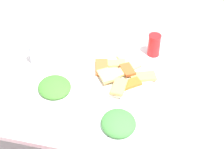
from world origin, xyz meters
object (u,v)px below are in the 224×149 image
at_px(soda_can, 154,45).
at_px(salad_plate_greens, 118,124).
at_px(dining_table, 106,95).
at_px(fork, 182,91).
at_px(salad_plate_rice, 55,88).
at_px(paper_napkin, 182,95).
at_px(spoon, 182,97).
at_px(drinking_glass, 36,54).
at_px(pide_platter, 121,74).

bearing_deg(soda_can, salad_plate_greens, 82.27).
bearing_deg(salad_plate_greens, dining_table, -65.65).
xyz_separation_m(salad_plate_greens, fork, (-0.25, -0.28, -0.01)).
relative_size(salad_plate_rice, fork, 1.30).
bearing_deg(paper_napkin, salad_plate_rice, 10.67).
relative_size(dining_table, paper_napkin, 7.06).
bearing_deg(spoon, soda_can, -41.40).
xyz_separation_m(salad_plate_greens, paper_napkin, (-0.25, -0.26, -0.02)).
bearing_deg(salad_plate_greens, paper_napkin, -133.62).
distance_m(salad_plate_rice, fork, 0.60).
xyz_separation_m(fork, spoon, (0.00, 0.04, 0.00)).
bearing_deg(soda_can, spoon, 120.51).
xyz_separation_m(salad_plate_greens, drinking_glass, (0.51, -0.33, 0.04)).
bearing_deg(drinking_glass, paper_napkin, 174.98).
relative_size(pide_platter, paper_napkin, 2.30).
bearing_deg(spoon, drinking_glass, 11.72).
relative_size(pide_platter, drinking_glass, 2.95).
xyz_separation_m(dining_table, salad_plate_rice, (0.22, 0.12, 0.11)).
distance_m(dining_table, soda_can, 0.37).
height_order(drinking_glass, paper_napkin, drinking_glass).
distance_m(pide_platter, drinking_glass, 0.45).
relative_size(salad_plate_rice, spoon, 1.17).
distance_m(dining_table, fork, 0.38).
bearing_deg(pide_platter, soda_can, -121.71).
height_order(pide_platter, salad_plate_rice, salad_plate_rice).
bearing_deg(pide_platter, drinking_glass, -0.17).
bearing_deg(soda_can, drinking_glass, 20.18).
bearing_deg(salad_plate_greens, spoon, -135.67).
height_order(salad_plate_greens, soda_can, soda_can).
xyz_separation_m(dining_table, paper_napkin, (-0.37, 0.01, 0.09)).
bearing_deg(pide_platter, salad_plate_greens, 100.30).
height_order(salad_plate_greens, spoon, salad_plate_greens).
bearing_deg(pide_platter, spoon, 164.91).
xyz_separation_m(soda_can, paper_napkin, (-0.18, 0.28, -0.06)).
height_order(fork, spoon, same).
height_order(salad_plate_greens, fork, salad_plate_greens).
relative_size(salad_plate_rice, soda_can, 1.86).
height_order(dining_table, soda_can, soda_can).
bearing_deg(drinking_glass, fork, 176.34).
bearing_deg(salad_plate_rice, paper_napkin, -169.33).
height_order(dining_table, fork, fork).
distance_m(paper_napkin, fork, 0.02).
height_order(salad_plate_greens, drinking_glass, drinking_glass).
height_order(salad_plate_greens, salad_plate_rice, salad_plate_greens).
relative_size(paper_napkin, fork, 0.86).
xyz_separation_m(dining_table, salad_plate_greens, (-0.12, 0.27, 0.11)).
height_order(dining_table, paper_napkin, paper_napkin).
relative_size(salad_plate_greens, fork, 1.31).
distance_m(pide_platter, spoon, 0.32).
relative_size(dining_table, pide_platter, 3.07).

